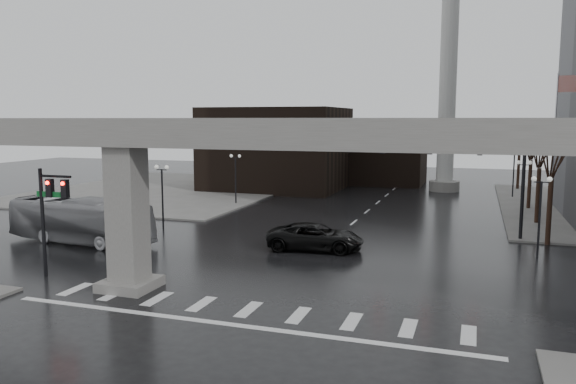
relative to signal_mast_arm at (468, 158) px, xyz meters
name	(u,v)px	position (x,y,z in m)	size (l,w,h in m)	color
ground	(257,303)	(-8.99, -18.80, -5.83)	(160.00, 160.00, 0.00)	black
sidewalk_nw	(169,189)	(-34.99, 17.20, -5.75)	(28.00, 36.00, 0.15)	slate
elevated_guideway	(282,159)	(-7.73, -18.80, 1.05)	(48.00, 2.60, 8.70)	gray
building_far_left	(277,148)	(-22.99, 23.20, -0.83)	(16.00, 14.00, 10.00)	black
building_far_mid	(386,154)	(-10.99, 33.20, -1.83)	(10.00, 10.00, 8.00)	black
smokestack	(448,79)	(-2.99, 27.20, 7.52)	(3.60, 3.60, 30.00)	#B8B8B4
signal_mast_arm	(468,158)	(0.00, 0.00, 0.00)	(12.12, 0.43, 8.00)	black
signal_left_pole	(50,204)	(-21.24, -18.30, -1.76)	(2.30, 0.30, 6.00)	black
flagpole_assembly	(559,134)	(6.30, 3.20, 1.70)	(2.06, 0.12, 12.00)	silver
lamp_right_0	(540,202)	(4.51, -4.80, -2.36)	(1.22, 0.32, 5.11)	black
lamp_right_1	(524,180)	(4.51, 9.20, -2.36)	(1.22, 0.32, 5.11)	black
lamp_right_2	(514,167)	(4.51, 23.20, -2.36)	(1.22, 0.32, 5.11)	black
lamp_left_0	(162,186)	(-22.49, -4.80, -2.36)	(1.22, 0.32, 5.11)	black
lamp_left_1	(235,170)	(-22.49, 9.20, -2.36)	(1.22, 0.32, 5.11)	black
lamp_left_2	(281,161)	(-22.49, 23.20, -2.36)	(1.22, 0.32, 5.11)	black
tree_right_0	(550,205)	(5.54, -0.78, -3.04)	(1.09, 1.58, 7.50)	black
tree_right_1	(539,190)	(5.54, 7.22, -2.98)	(1.09, 1.61, 7.67)	black
tree_right_2	(530,179)	(5.54, 15.22, -2.91)	(1.10, 1.63, 7.85)	black
tree_right_3	(524,171)	(5.54, 23.22, -2.85)	(1.11, 1.66, 8.02)	black
tree_right_4	(519,165)	(5.54, 31.22, -2.79)	(1.12, 1.69, 8.19)	black
pickup_truck	(315,237)	(-9.33, -7.48, -4.95)	(2.93, 6.36, 1.77)	black
city_bus	(80,221)	(-25.57, -10.66, -4.24)	(2.66, 11.38, 3.17)	#949498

